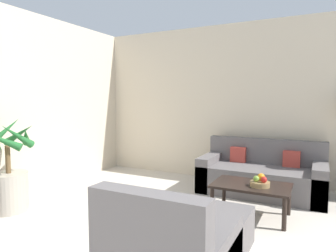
{
  "coord_description": "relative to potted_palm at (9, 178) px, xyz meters",
  "views": [
    {
      "loc": [
        0.67,
        0.56,
        1.41
      ],
      "look_at": [
        -1.45,
        4.7,
        1.0
      ],
      "focal_mm": 32.0,
      "sensor_mm": 36.0,
      "label": 1
    }
  ],
  "objects": [
    {
      "name": "ottoman",
      "position": [
        2.59,
        0.31,
        -0.25
      ],
      "size": [
        0.68,
        0.53,
        0.36
      ],
      "color": "#605B5B",
      "rests_on": "ground_plane"
    },
    {
      "name": "potted_palm",
      "position": [
        0.0,
        0.0,
        0.0
      ],
      "size": [
        0.65,
        0.71,
        1.21
      ],
      "color": "#ADA393",
      "rests_on": "ground_plane"
    },
    {
      "name": "orange_fruit",
      "position": [
        2.87,
        1.22,
        0.07
      ],
      "size": [
        0.09,
        0.09,
        0.09
      ],
      "color": "orange",
      "rests_on": "fruit_bowl"
    },
    {
      "name": "wall_back",
      "position": [
        2.8,
        2.76,
        0.92
      ],
      "size": [
        7.96,
        0.06,
        2.7
      ],
      "color": "beige",
      "rests_on": "ground_plane"
    },
    {
      "name": "coffee_table",
      "position": [
        2.76,
        1.22,
        -0.09
      ],
      "size": [
        0.9,
        0.59,
        0.39
      ],
      "color": "black",
      "rests_on": "ground_plane"
    },
    {
      "name": "apple_red",
      "position": [
        2.91,
        1.14,
        0.06
      ],
      "size": [
        0.07,
        0.07,
        0.07
      ],
      "color": "red",
      "rests_on": "fruit_bowl"
    },
    {
      "name": "sofa_loveseat",
      "position": [
        2.71,
        2.21,
        -0.16
      ],
      "size": [
        1.78,
        0.86,
        0.79
      ],
      "color": "#605B5B",
      "rests_on": "ground_plane"
    },
    {
      "name": "fruit_bowl",
      "position": [
        2.87,
        1.17,
        -0.01
      ],
      "size": [
        0.23,
        0.23,
        0.06
      ],
      "color": "#997A4C",
      "rests_on": "coffee_table"
    },
    {
      "name": "apple_green",
      "position": [
        2.83,
        1.14,
        0.06
      ],
      "size": [
        0.07,
        0.07,
        0.07
      ],
      "color": "olive",
      "rests_on": "fruit_bowl"
    }
  ]
}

